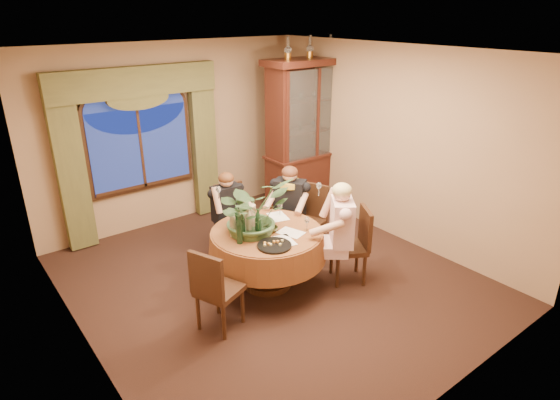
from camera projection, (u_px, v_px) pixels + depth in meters
floor at (272, 279)px, 6.01m from camera, size 5.00×5.00×0.00m
wall_back at (175, 134)px, 7.31m from camera, size 4.50×0.00×4.50m
wall_right at (395, 145)px, 6.76m from camera, size 0.00×5.00×5.00m
ceiling at (270, 52)px, 4.95m from camera, size 5.00×5.00×0.00m
window at (141, 148)px, 6.95m from camera, size 1.62×0.10×1.32m
arched_transom at (135, 95)px, 6.66m from camera, size 1.60×0.06×0.44m
drapery_left at (71, 170)px, 6.38m from camera, size 0.38×0.14×2.32m
drapery_right at (204, 145)px, 7.55m from camera, size 0.38×0.14×2.32m
swag_valance at (135, 82)px, 6.52m from camera, size 2.45×0.16×0.42m
dining_table at (267, 258)px, 5.76m from camera, size 1.72×1.72×0.75m
china_cabinet at (308, 136)px, 7.80m from camera, size 1.54×0.60×2.51m
oil_lamp_left at (288, 48)px, 7.02m from camera, size 0.11×0.11×0.34m
oil_lamp_center at (310, 47)px, 7.26m from camera, size 0.11×0.11×0.34m
oil_lamp_right at (330, 45)px, 7.51m from camera, size 0.11×0.11×0.34m
chair_right at (349, 246)px, 5.84m from camera, size 0.58×0.58×0.96m
chair_back_right at (308, 221)px, 6.52m from camera, size 0.54×0.54×0.96m
chair_back at (235, 220)px, 6.55m from camera, size 0.48×0.48×0.96m
chair_front_left at (219, 288)px, 4.96m from camera, size 0.55×0.55×0.96m
person_pink at (341, 236)px, 5.66m from camera, size 0.65×0.66×1.36m
person_back at (227, 214)px, 6.41m from camera, size 0.45×0.42×1.22m
person_scarf at (290, 210)px, 6.45m from camera, size 0.61×0.62×1.29m
stoneware_vase at (251, 217)px, 5.61m from camera, size 0.17×0.17×0.31m
centerpiece_plant at (252, 185)px, 5.40m from camera, size 0.88×0.98×0.76m
olive_bowl at (271, 229)px, 5.60m from camera, size 0.17×0.17×0.05m
cheese_platter at (274, 246)px, 5.25m from camera, size 0.39×0.39×0.02m
wine_bottle_0 at (249, 222)px, 5.46m from camera, size 0.07×0.07×0.33m
wine_bottle_1 at (236, 221)px, 5.50m from camera, size 0.07×0.07×0.33m
wine_bottle_2 at (233, 223)px, 5.43m from camera, size 0.07×0.07×0.33m
wine_bottle_3 at (242, 225)px, 5.38m from camera, size 0.07×0.07×0.33m
wine_bottle_4 at (239, 230)px, 5.27m from camera, size 0.07×0.07×0.33m
wine_bottle_5 at (258, 222)px, 5.46m from camera, size 0.07×0.07×0.33m
tasting_paper_0 at (291, 233)px, 5.57m from camera, size 0.29×0.35×0.00m
tasting_paper_1 at (278, 216)px, 6.00m from camera, size 0.28×0.34×0.00m
tasting_paper_2 at (284, 241)px, 5.37m from camera, size 0.27×0.34×0.00m
wine_glass_person_pink at (307, 224)px, 5.59m from camera, size 0.07×0.07×0.18m
wine_glass_person_back at (246, 211)px, 5.95m from camera, size 0.07×0.07×0.18m
wine_glass_person_scarf at (280, 209)px, 6.01m from camera, size 0.07×0.07×0.18m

